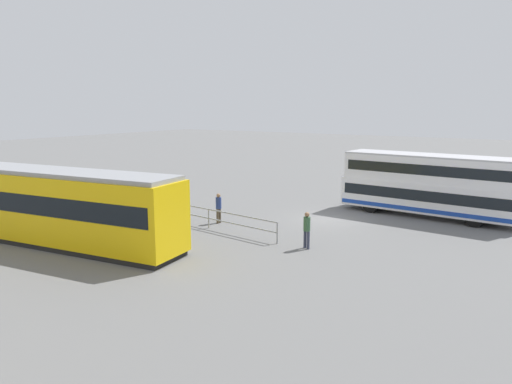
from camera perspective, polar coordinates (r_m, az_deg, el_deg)
name	(u,v)px	position (r m, az deg, el deg)	size (l,w,h in m)	color
ground_plane	(330,219)	(28.85, 8.70, -3.17)	(160.00, 160.00, 0.00)	slate
double_decker_bus	(430,185)	(30.67, 19.81, 0.77)	(10.59, 3.36, 3.73)	white
tram_yellow	(39,204)	(25.84, -24.17, -1.28)	(16.00, 4.49, 3.61)	#E5B70C
pedestrian_near_railing	(219,206)	(27.44, -4.43, -1.66)	(0.34, 0.36, 1.71)	#4C3F2D
pedestrian_crossing	(307,228)	(22.62, 6.01, -4.19)	(0.41, 0.41, 1.74)	#33384C
pedestrian_railing	(209,215)	(26.41, -5.61, -2.68)	(9.41, 1.26, 1.08)	gray
info_sign	(143,190)	(29.36, -13.17, 0.20)	(1.10, 0.12, 2.39)	slate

